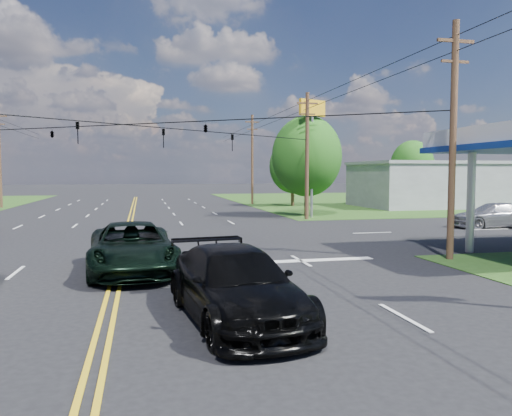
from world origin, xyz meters
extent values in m
plane|color=black|center=(0.00, 12.00, 0.00)|extent=(280.00, 280.00, 0.00)
cube|color=#254516|center=(35.00, 44.00, 0.00)|extent=(46.00, 48.00, 0.03)
cube|color=silver|center=(5.00, 4.00, 0.00)|extent=(10.00, 0.50, 0.02)
cube|color=slate|center=(30.00, 32.00, 2.20)|extent=(14.00, 10.00, 4.40)
cylinder|color=#A5A5AA|center=(15.00, 4.50, 2.33)|extent=(0.36, 0.36, 4.65)
cylinder|color=#42271B|center=(13.00, 3.00, 4.75)|extent=(0.28, 0.28, 9.50)
cube|color=#42271B|center=(13.00, 3.00, 8.70)|extent=(1.60, 0.12, 0.12)
cube|color=#42271B|center=(13.00, 3.00, 7.90)|extent=(1.20, 0.10, 0.10)
cylinder|color=#42271B|center=(13.00, 21.00, 4.75)|extent=(0.28, 0.28, 9.50)
cube|color=#42271B|center=(13.00, 21.00, 8.70)|extent=(1.60, 0.12, 0.12)
cube|color=#42271B|center=(13.00, 21.00, 7.90)|extent=(1.20, 0.10, 0.10)
cylinder|color=#42271B|center=(-13.00, 40.00, 5.00)|extent=(0.28, 0.28, 10.00)
cylinder|color=#42271B|center=(13.00, 40.00, 5.00)|extent=(0.28, 0.28, 10.00)
cube|color=#42271B|center=(13.00, 40.00, 9.20)|extent=(1.60, 0.12, 0.12)
cube|color=#42271B|center=(13.00, 40.00, 8.40)|extent=(1.20, 0.10, 0.10)
imported|color=black|center=(-2.08, 10.56, 5.42)|extent=(0.17, 0.21, 1.05)
imported|color=black|center=(2.08, 13.44, 5.42)|extent=(0.17, 0.21, 1.05)
imported|color=black|center=(6.50, 16.50, 5.42)|extent=(0.17, 0.21, 1.05)
imported|color=black|center=(-3.90, 14.70, 5.70)|extent=(1.24, 0.26, 0.50)
imported|color=black|center=(3.90, 9.30, 5.70)|extent=(1.24, 0.26, 0.50)
cylinder|color=black|center=(13.00, 10.00, 8.90)|extent=(0.04, 100.00, 0.04)
cylinder|color=black|center=(13.00, 10.00, 8.30)|extent=(0.04, 100.00, 0.04)
cylinder|color=#42271B|center=(14.00, 24.00, 1.65)|extent=(0.36, 0.36, 3.30)
ellipsoid|color=#1E4C14|center=(14.00, 24.00, 4.88)|extent=(5.70, 5.70, 6.60)
cylinder|color=#42271B|center=(16.50, 36.00, 1.43)|extent=(0.36, 0.36, 2.86)
ellipsoid|color=#1E4C14|center=(16.50, 36.00, 4.23)|extent=(4.94, 4.94, 5.72)
cylinder|color=#42271B|center=(34.00, 42.00, 1.54)|extent=(0.36, 0.36, 3.08)
ellipsoid|color=#1E4C14|center=(34.00, 42.00, 4.55)|extent=(5.32, 5.32, 6.16)
imported|color=black|center=(0.50, 3.21, 0.88)|extent=(3.26, 6.48, 1.76)
imported|color=black|center=(3.00, -3.28, 0.86)|extent=(3.09, 6.15, 1.71)
imported|color=#9E9DA2|center=(22.97, 13.00, 0.80)|extent=(5.64, 2.65, 1.59)
cylinder|color=#A5A5AA|center=(13.87, 22.39, 4.58)|extent=(0.20, 0.20, 9.16)
cube|color=yellow|center=(13.87, 22.39, 8.56)|extent=(2.41, 1.22, 1.26)
camera|label=1|loc=(0.86, -14.75, 3.50)|focal=35.00mm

